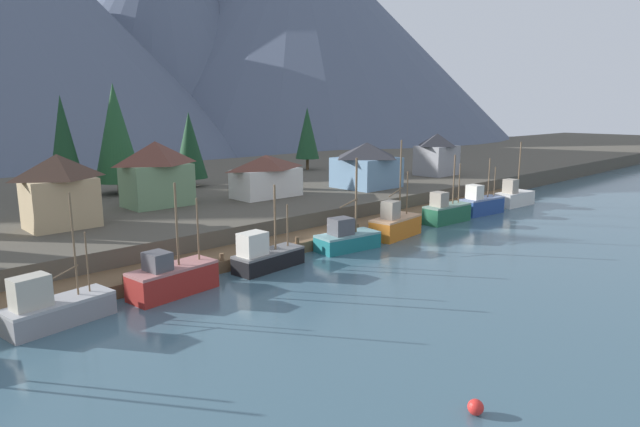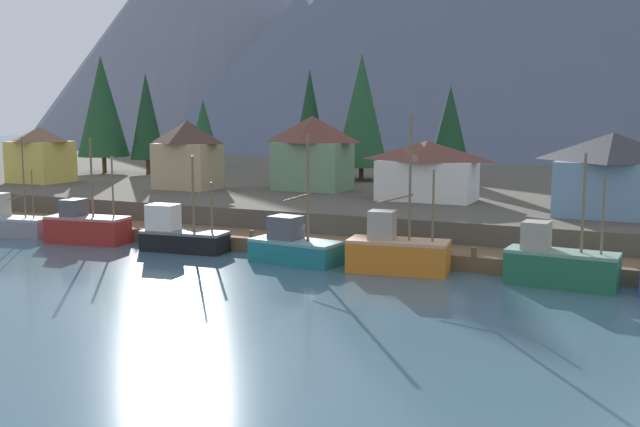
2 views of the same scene
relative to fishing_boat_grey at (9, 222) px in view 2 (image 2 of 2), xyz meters
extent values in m
cube|color=#3D5B6B|center=(25.29, 21.81, -1.61)|extent=(400.00, 400.00, 1.00)
cube|color=brown|center=(25.29, 3.81, -0.61)|extent=(80.00, 4.00, 1.00)
cylinder|color=brown|center=(-2.71, 2.01, -0.31)|extent=(0.36, 0.36, 1.60)
cylinder|color=brown|center=(5.29, 2.01, -0.31)|extent=(0.36, 0.36, 1.60)
cylinder|color=brown|center=(13.29, 2.01, -0.31)|extent=(0.36, 0.36, 1.60)
cylinder|color=brown|center=(21.29, 2.01, -0.31)|extent=(0.36, 0.36, 1.60)
cylinder|color=brown|center=(29.29, 2.01, -0.31)|extent=(0.36, 0.36, 1.60)
cylinder|color=brown|center=(37.29, 2.01, -0.31)|extent=(0.36, 0.36, 1.60)
cylinder|color=brown|center=(45.29, 2.01, -0.31)|extent=(0.36, 0.36, 1.60)
cube|color=#4C473D|center=(25.29, 33.81, 0.14)|extent=(400.00, 56.00, 2.50)
cone|color=slate|center=(-74.93, 152.18, 36.97)|extent=(112.39, 112.39, 76.15)
cube|color=gray|center=(0.29, 0.04, -0.44)|extent=(6.54, 3.27, 1.34)
cube|color=#9F9FA2|center=(0.29, 0.04, 0.32)|extent=(6.54, 3.27, 0.20)
cylinder|color=brown|center=(1.54, 0.24, 3.66)|extent=(0.12, 0.12, 6.47)
cylinder|color=brown|center=(2.28, 0.36, 2.36)|extent=(0.10, 0.10, 3.87)
cylinder|color=brown|center=(0.81, 0.13, 2.05)|extent=(1.79, 0.36, 0.60)
cube|color=maroon|center=(7.98, 0.11, -0.19)|extent=(6.50, 3.13, 1.85)
cube|color=#AD6C6A|center=(7.98, 0.11, 0.83)|extent=(6.50, 3.13, 0.20)
cube|color=#4C4C51|center=(6.80, -0.03, 1.57)|extent=(1.65, 1.90, 1.28)
cylinder|color=brown|center=(8.51, 0.17, 3.88)|extent=(0.16, 0.16, 5.89)
cylinder|color=brown|center=(10.30, 0.39, 3.23)|extent=(0.14, 0.14, 4.58)
cube|color=black|center=(16.71, 0.30, -0.47)|extent=(6.43, 2.78, 1.29)
cube|color=slate|center=(16.71, 0.30, 0.28)|extent=(6.43, 2.78, 0.20)
cube|color=silver|center=(15.00, 0.15, 1.31)|extent=(2.28, 1.75, 1.86)
cylinder|color=brown|center=(17.49, 0.38, 3.08)|extent=(0.18, 0.18, 5.41)
cylinder|color=brown|center=(18.93, 0.51, 2.17)|extent=(0.15, 0.15, 3.59)
cube|color=#196B70|center=(25.79, 0.01, -0.44)|extent=(6.37, 3.32, 1.34)
cube|color=#679496|center=(25.79, 0.01, 0.33)|extent=(6.37, 3.32, 0.20)
cube|color=#4C4C51|center=(25.01, 0.11, 1.21)|extent=(2.19, 1.91, 1.55)
cylinder|color=brown|center=(26.77, -0.12, 3.92)|extent=(0.20, 0.20, 6.97)
cylinder|color=brown|center=(25.92, -0.01, 3.28)|extent=(2.09, 0.41, 0.74)
cube|color=#CC6B1E|center=(32.98, 0.05, -0.17)|extent=(6.52, 3.25, 1.87)
cube|color=tan|center=(32.98, 0.05, 0.86)|extent=(6.52, 3.25, 0.20)
cube|color=gray|center=(31.92, -0.08, 1.86)|extent=(1.75, 1.58, 1.79)
cylinder|color=brown|center=(33.65, 0.13, 4.84)|extent=(0.16, 0.16, 7.76)
cylinder|color=brown|center=(35.09, 0.31, 3.20)|extent=(0.14, 0.14, 4.47)
cylinder|color=brown|center=(32.71, 0.01, 3.53)|extent=(2.31, 0.40, 0.69)
cube|color=#1E5B3D|center=(42.79, 0.39, -0.17)|extent=(6.38, 2.60, 1.88)
cube|color=gray|center=(42.79, 0.39, 0.87)|extent=(6.38, 2.60, 0.20)
cube|color=gray|center=(41.28, 0.48, 1.78)|extent=(1.60, 1.65, 1.62)
cylinder|color=brown|center=(43.83, 0.33, 3.80)|extent=(0.16, 0.16, 5.66)
cylinder|color=brown|center=(44.91, 0.27, 3.27)|extent=(0.13, 0.13, 4.60)
cube|color=tan|center=(6.06, 16.37, 3.58)|extent=(5.69, 4.16, 4.39)
pyramid|color=#422D23|center=(6.06, 16.37, 6.86)|extent=(5.97, 4.37, 2.17)
cube|color=silver|center=(29.65, 17.09, 3.06)|extent=(7.95, 4.26, 3.35)
pyramid|color=brown|center=(29.65, 17.09, 5.58)|extent=(8.35, 4.48, 1.67)
cube|color=#6689A8|center=(44.35, 14.18, 3.37)|extent=(7.42, 6.83, 3.97)
pyramid|color=#2D2D33|center=(44.35, 14.18, 6.37)|extent=(7.79, 7.17, 2.02)
cube|color=#6B8E66|center=(17.38, 20.51, 3.65)|extent=(6.71, 4.62, 4.52)
pyramid|color=brown|center=(17.38, 20.51, 7.15)|extent=(7.05, 4.85, 2.48)
cube|color=gold|center=(-11.68, 15.42, 3.52)|extent=(5.42, 4.84, 4.27)
pyramid|color=brown|center=(-11.68, 15.42, 6.43)|extent=(5.69, 5.08, 1.54)
cylinder|color=#4C3823|center=(-13.63, 27.54, 2.38)|extent=(0.50, 0.50, 1.98)
cone|color=#194223|center=(-13.63, 27.54, 9.30)|extent=(6.11, 6.11, 11.86)
cylinder|color=#4C3823|center=(17.94, 31.66, 2.13)|extent=(0.50, 0.50, 1.48)
cone|color=#1E4C28|center=(17.94, 31.66, 8.87)|extent=(5.61, 5.61, 11.99)
cylinder|color=#4C3823|center=(-8.14, 28.81, 2.23)|extent=(0.50, 0.50, 1.69)
cone|color=#14381E|center=(-8.14, 28.81, 8.14)|extent=(4.07, 4.07, 10.12)
cylinder|color=#4C3823|center=(27.72, 31.20, 1.95)|extent=(0.50, 0.50, 1.12)
cone|color=#14381E|center=(27.72, 31.20, 6.93)|extent=(4.49, 4.49, 8.84)
cylinder|color=#4C3823|center=(11.80, 31.65, 2.39)|extent=(0.50, 0.50, 2.00)
cone|color=#14381E|center=(11.80, 31.65, 8.37)|extent=(3.69, 3.69, 9.96)
cylinder|color=#4C3823|center=(-8.03, 40.64, 2.17)|extent=(0.50, 0.50, 1.56)
cone|color=#1E4C28|center=(-8.03, 40.64, 6.61)|extent=(3.80, 3.80, 7.32)
camera|label=1|loc=(-9.50, -33.33, 11.93)|focal=30.09mm
camera|label=2|loc=(48.08, -44.58, 9.17)|focal=42.70mm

